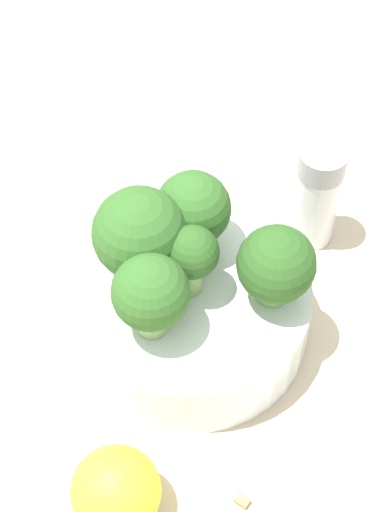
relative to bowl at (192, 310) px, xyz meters
The scene contains 11 objects.
ground_plane 0.02m from the bowl, ahead, with size 3.00×3.00×0.00m, color beige.
bowl is the anchor object (origin of this frame).
broccoli_floret_0 0.07m from the bowl, 147.70° to the right, with size 0.05×0.05×0.06m.
broccoli_floret_1 0.07m from the bowl, 139.81° to the left, with size 0.06×0.06×0.07m.
broccoli_floret_2 0.07m from the bowl, 71.38° to the left, with size 0.05×0.05×0.06m.
broccoli_floret_3 0.06m from the bowl, 136.76° to the left, with size 0.03×0.03×0.05m.
broccoli_floret_4 0.07m from the bowl, 23.83° to the right, with size 0.05×0.05×0.06m.
pepper_shaker 0.12m from the bowl, 26.00° to the left, with size 0.03×0.03×0.08m.
lemon_wedge 0.13m from the bowl, 126.85° to the right, with size 0.05×0.05×0.05m, color yellow.
almond_crumb_2 0.12m from the bowl, 61.14° to the left, with size 0.01×0.00×0.01m, color tan.
almond_crumb_3 0.12m from the bowl, 93.87° to the right, with size 0.01×0.01×0.01m, color #AD7F4C.
Camera 1 is at (-0.09, -0.29, 0.48)m, focal length 60.00 mm.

